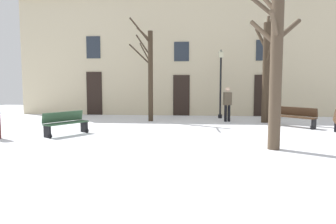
% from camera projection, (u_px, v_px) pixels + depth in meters
% --- Properties ---
extents(ground_plane, '(30.53, 30.53, 0.00)m').
position_uv_depth(ground_plane, '(164.00, 140.00, 10.77)').
color(ground_plane, white).
extents(building_facade, '(19.08, 0.60, 7.21)m').
position_uv_depth(building_facade, '(178.00, 53.00, 18.59)').
color(building_facade, beige).
rests_on(building_facade, ground).
extents(tree_foreground, '(2.02, 2.04, 5.28)m').
position_uv_depth(tree_foreground, '(275.00, 62.00, 9.17)').
color(tree_foreground, '#4C3D2D').
rests_on(tree_foreground, ground).
extents(tree_center, '(1.27, 1.76, 5.00)m').
position_uv_depth(tree_center, '(149.00, 71.00, 15.84)').
color(tree_center, '#382B1E').
rests_on(tree_center, ground).
extents(tree_right_of_center, '(0.98, 2.30, 5.51)m').
position_uv_depth(tree_right_of_center, '(266.00, 67.00, 15.27)').
color(tree_right_of_center, '#382B1E').
rests_on(tree_right_of_center, ground).
extents(streetlamp, '(0.30, 0.30, 3.70)m').
position_uv_depth(streetlamp, '(221.00, 76.00, 17.12)').
color(streetlamp, black).
rests_on(streetlamp, ground).
extents(bench_by_litter_bin, '(1.64, 1.57, 0.88)m').
position_uv_depth(bench_by_litter_bin, '(295.00, 116.00, 13.91)').
color(bench_by_litter_bin, '#3D2819').
rests_on(bench_by_litter_bin, ground).
extents(bench_near_center_tree, '(1.33, 1.69, 0.87)m').
position_uv_depth(bench_near_center_tree, '(66.00, 123.00, 11.86)').
color(bench_near_center_tree, '#2D4C33').
rests_on(bench_near_center_tree, ground).
extents(person_strolling, '(0.43, 0.32, 1.72)m').
position_uv_depth(person_strolling, '(227.00, 102.00, 15.76)').
color(person_strolling, black).
rests_on(person_strolling, ground).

